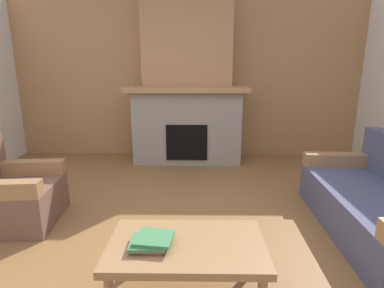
{
  "coord_description": "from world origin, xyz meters",
  "views": [
    {
      "loc": [
        0.15,
        -2.36,
        1.51
      ],
      "look_at": [
        0.1,
        0.96,
        0.68
      ],
      "focal_mm": 28.49,
      "sensor_mm": 36.0,
      "label": 1
    }
  ],
  "objects": [
    {
      "name": "ground",
      "position": [
        0.0,
        0.0,
        0.0
      ],
      "size": [
        9.0,
        9.0,
        0.0
      ],
      "primitive_type": "plane",
      "color": "brown"
    },
    {
      "name": "wall_back_wood_panel",
      "position": [
        0.0,
        3.0,
        1.35
      ],
      "size": [
        6.0,
        0.12,
        2.7
      ],
      "primitive_type": "cube",
      "color": "#A87A4C",
      "rests_on": "ground"
    },
    {
      "name": "fireplace",
      "position": [
        0.0,
        2.62,
        1.16
      ],
      "size": [
        1.9,
        0.82,
        2.7
      ],
      "color": "gray",
      "rests_on": "ground"
    },
    {
      "name": "couch",
      "position": [
        1.86,
        0.22,
        0.29
      ],
      "size": [
        0.9,
        1.83,
        0.85
      ],
      "color": "#474C6B",
      "rests_on": "ground"
    },
    {
      "name": "armchair",
      "position": [
        -1.68,
        0.39,
        0.29
      ],
      "size": [
        0.82,
        0.82,
        0.85
      ],
      "color": "brown",
      "rests_on": "ground"
    },
    {
      "name": "coffee_table",
      "position": [
        0.09,
        -0.64,
        0.38
      ],
      "size": [
        1.0,
        0.6,
        0.43
      ],
      "color": "#997047",
      "rests_on": "ground"
    },
    {
      "name": "book_stack_near_edge",
      "position": [
        -0.13,
        -0.68,
        0.46
      ],
      "size": [
        0.28,
        0.24,
        0.06
      ],
      "color": "#B23833",
      "rests_on": "coffee_table"
    }
  ]
}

